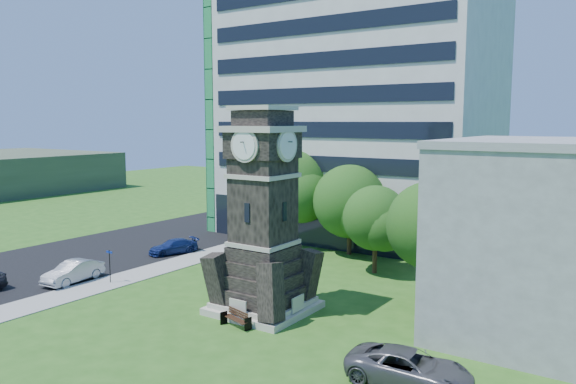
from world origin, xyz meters
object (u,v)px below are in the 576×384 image
Objects in this scene: park_bench at (236,318)px; street_sign at (110,263)px; clock_tower at (263,225)px; car_street_north at (173,247)px; car_street_mid at (73,272)px; car_east_lot at (409,368)px.

park_bench is 12.90m from street_sign.
park_bench is 0.77× the size of street_sign.
car_street_north is at bearing 154.06° from clock_tower.
street_sign is (-12.76, 1.56, 0.99)m from park_bench.
clock_tower is 6.64× the size of park_bench.
clock_tower reaches higher than car_street_mid.
street_sign is at bearing 22.12° from car_street_mid.
car_east_lot is at bearing -2.76° from car_street_north.
clock_tower is 2.69× the size of car_street_mid.
park_bench is at bearing -7.52° from car_street_mid.
street_sign is at bearing -171.30° from park_bench.
park_bench is (15.55, -10.38, -0.12)m from car_street_north.
car_street_mid is at bearing -165.32° from park_bench.
clock_tower reaches higher than car_street_north.
car_street_mid is 2.81m from street_sign.
car_street_mid is 1.07× the size of car_street_north.
car_street_mid is at bearing -169.64° from clock_tower.
clock_tower is at bearing 3.30° from street_sign.
car_street_mid is 25.74m from car_east_lot.
car_street_north is 28.53m from car_east_lot.
car_street_north is 0.78× the size of car_east_lot.
clock_tower is 5.64m from park_bench.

